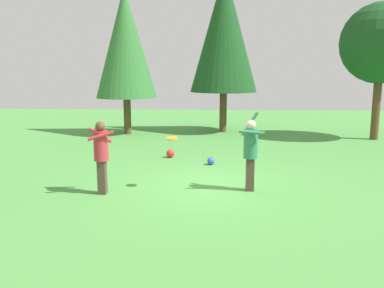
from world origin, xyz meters
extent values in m
plane|color=#4C9342|center=(0.00, 0.00, 0.00)|extent=(40.00, 40.00, 0.00)
cube|color=#4C382D|center=(0.94, -0.31, 0.40)|extent=(0.19, 0.22, 0.81)
cylinder|color=#2D7551|center=(0.94, -0.31, 1.16)|extent=(0.34, 0.34, 0.70)
sphere|color=beige|center=(0.94, -0.31, 1.62)|extent=(0.23, 0.23, 0.23)
cylinder|color=#2D7551|center=(0.94, -0.51, 1.46)|extent=(0.60, 0.10, 0.13)
cylinder|color=#2D7551|center=(0.95, -0.11, 1.64)|extent=(0.38, 0.09, 0.55)
cube|color=#4C382D|center=(-2.57, -0.73, 0.40)|extent=(0.19, 0.22, 0.81)
cylinder|color=#B72D38|center=(-2.57, -0.73, 1.16)|extent=(0.34, 0.34, 0.70)
sphere|color=brown|center=(-2.57, -0.73, 1.61)|extent=(0.23, 0.23, 0.23)
cylinder|color=#B72D38|center=(-2.63, -0.54, 1.38)|extent=(0.54, 0.23, 0.40)
cylinder|color=#B72D38|center=(-2.52, -0.92, 1.42)|extent=(0.60, 0.25, 0.22)
cylinder|color=orange|center=(-0.95, -0.26, 1.27)|extent=(0.29, 0.29, 0.06)
sphere|color=red|center=(-1.37, 3.41, 0.14)|extent=(0.27, 0.27, 0.27)
sphere|color=blue|center=(-0.01, 2.41, 0.11)|extent=(0.23, 0.23, 0.23)
cylinder|color=brown|center=(6.84, 7.45, 1.49)|extent=(0.33, 0.33, 2.97)
sphere|color=#19471E|center=(6.84, 7.45, 3.95)|extent=(3.27, 3.27, 3.27)
cylinder|color=brown|center=(-3.82, 8.47, 1.50)|extent=(0.33, 0.33, 3.00)
cone|color=#337033|center=(-3.82, 8.47, 4.05)|extent=(2.70, 2.70, 4.80)
cylinder|color=brown|center=(0.54, 9.32, 1.71)|extent=(0.33, 0.33, 3.42)
cone|color=#19471E|center=(0.54, 9.32, 4.61)|extent=(3.07, 3.07, 5.46)
camera|label=1|loc=(0.00, -10.11, 2.92)|focal=38.78mm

